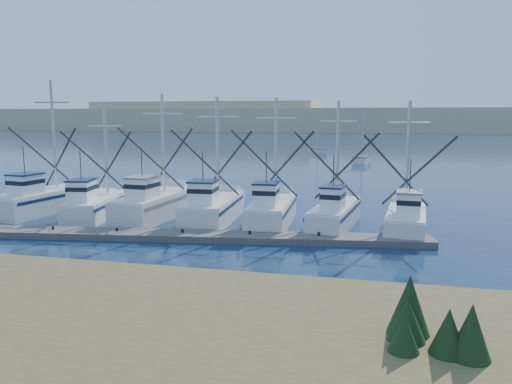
% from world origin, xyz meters
% --- Properties ---
extents(ground, '(500.00, 500.00, 0.00)m').
position_xyz_m(ground, '(0.00, 0.00, 0.00)').
color(ground, '#0D253C').
rests_on(ground, ground).
extents(floating_dock, '(28.94, 5.78, 0.39)m').
position_xyz_m(floating_dock, '(-5.97, 5.27, 0.19)').
color(floating_dock, '#635F58').
rests_on(floating_dock, ground).
extents(dune_ridge, '(360.00, 60.00, 10.00)m').
position_xyz_m(dune_ridge, '(0.00, 210.00, 5.00)').
color(dune_ridge, tan).
rests_on(dune_ridge, ground).
extents(trawler_fleet, '(29.44, 8.62, 9.85)m').
position_xyz_m(trawler_fleet, '(-7.20, 10.19, 0.97)').
color(trawler_fleet, silver).
rests_on(trawler_fleet, ground).
extents(sailboat_near, '(2.81, 6.57, 8.10)m').
position_xyz_m(sailboat_near, '(3.32, 56.51, 0.49)').
color(sailboat_near, silver).
rests_on(sailboat_near, ground).
extents(sailboat_far, '(4.02, 6.10, 8.10)m').
position_xyz_m(sailboat_far, '(-5.44, 73.93, 0.49)').
color(sailboat_far, silver).
rests_on(sailboat_far, ground).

